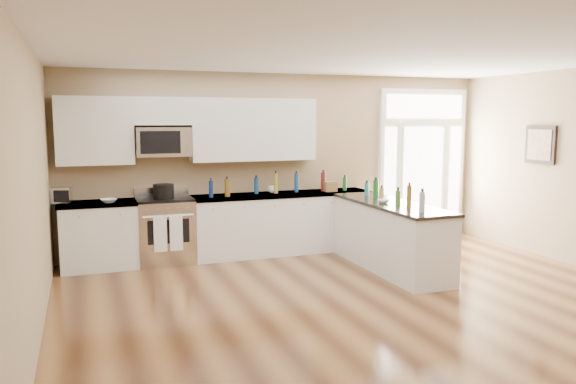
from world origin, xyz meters
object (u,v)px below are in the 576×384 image
(kitchen_range, at_px, (165,230))
(toaster_oven, at_px, (61,195))
(peninsula_cabinet, at_px, (390,238))
(stockpot, at_px, (164,191))

(kitchen_range, xyz_separation_m, toaster_oven, (-1.38, 0.09, 0.57))
(peninsula_cabinet, distance_m, toaster_oven, 4.58)
(kitchen_range, height_order, stockpot, stockpot)
(peninsula_cabinet, relative_size, toaster_oven, 9.29)
(kitchen_range, bearing_deg, toaster_oven, 176.29)
(kitchen_range, height_order, toaster_oven, toaster_oven)
(peninsula_cabinet, height_order, toaster_oven, toaster_oven)
(kitchen_range, relative_size, toaster_oven, 4.32)
(stockpot, bearing_deg, peninsula_cabinet, -25.22)
(kitchen_range, bearing_deg, stockpot, -104.40)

